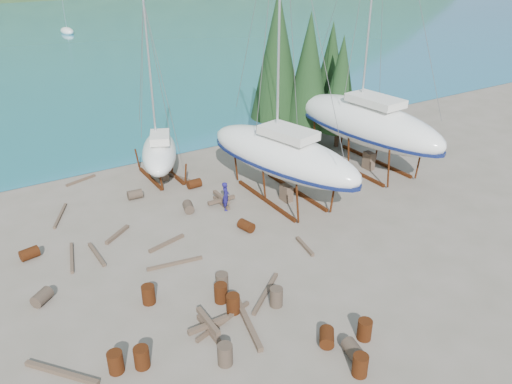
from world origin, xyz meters
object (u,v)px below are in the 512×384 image
large_sailboat_near (282,154)px  large_sailboat_far (366,122)px  small_sailboat_shore (159,152)px  worker (226,196)px

large_sailboat_near → large_sailboat_far: size_ratio=0.90×
large_sailboat_far → large_sailboat_near: bearing=-177.3°
small_sailboat_shore → worker: size_ratio=6.37×
large_sailboat_near → small_sailboat_shore: (-5.19, 6.75, -1.01)m
worker → small_sailboat_shore: bearing=44.4°
large_sailboat_far → worker: (-11.47, -0.63, -2.35)m
small_sailboat_shore → worker: small_sailboat_shore is taller
large_sailboat_far → small_sailboat_shore: (-12.94, 5.73, -1.37)m
large_sailboat_near → small_sailboat_shore: 8.57m
large_sailboat_far → small_sailboat_shore: bearing=151.3°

